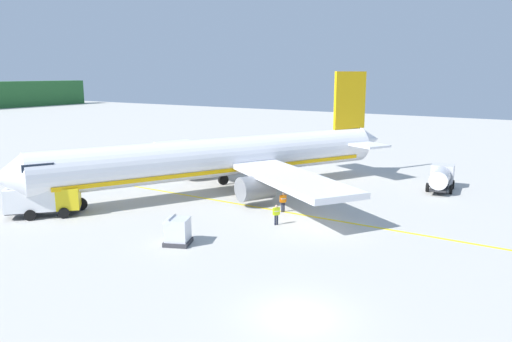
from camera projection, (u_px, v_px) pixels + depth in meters
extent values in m
cylinder|color=white|center=(221.00, 157.00, 48.91)|extent=(33.82, 19.69, 3.80)
cone|color=white|center=(6.00, 178.00, 39.32)|extent=(3.77, 4.31, 3.61)
cone|color=white|center=(368.00, 140.00, 58.63)|extent=(4.32, 4.33, 3.23)
cube|color=#192333|center=(35.00, 165.00, 40.25)|extent=(3.60, 3.97, 0.60)
cube|color=white|center=(290.00, 178.00, 42.33)|extent=(12.73, 16.04, 0.50)
cylinder|color=slate|center=(256.00, 188.00, 43.98)|extent=(3.85, 3.41, 2.20)
cube|color=white|center=(202.00, 150.00, 57.75)|extent=(10.20, 16.66, 0.50)
cylinder|color=slate|center=(197.00, 165.00, 54.78)|extent=(3.85, 3.41, 2.20)
cube|color=#F2B20C|center=(350.00, 100.00, 56.15)|extent=(4.09, 2.31, 6.50)
cube|color=white|center=(348.00, 142.00, 57.08)|extent=(7.56, 10.72, 0.24)
cube|color=#F2B20C|center=(221.00, 167.00, 49.12)|extent=(30.52, 17.89, 0.36)
cylinder|color=black|center=(81.00, 204.00, 42.65)|extent=(1.14, 0.81, 1.10)
cylinder|color=gray|center=(80.00, 195.00, 42.50)|extent=(0.20, 0.20, 0.50)
cylinder|color=black|center=(247.00, 189.00, 48.04)|extent=(1.14, 0.81, 1.10)
cylinder|color=gray|center=(247.00, 181.00, 47.89)|extent=(0.20, 0.20, 0.50)
cylinder|color=black|center=(223.00, 180.00, 52.43)|extent=(1.14, 0.81, 1.10)
cylinder|color=gray|center=(223.00, 172.00, 52.28)|extent=(0.20, 0.20, 0.50)
cube|color=silver|center=(442.00, 173.00, 51.08)|extent=(2.05, 2.40, 1.80)
cube|color=#192333|center=(443.00, 168.00, 51.76)|extent=(0.30, 1.84, 0.94)
cylinder|color=silver|center=(440.00, 178.00, 48.70)|extent=(3.58, 2.19, 1.80)
cube|color=#262628|center=(440.00, 186.00, 49.69)|extent=(5.51, 2.17, 0.16)
cylinder|color=black|center=(430.00, 183.00, 51.48)|extent=(0.93, 0.39, 0.90)
cylinder|color=black|center=(453.00, 185.00, 50.55)|extent=(0.93, 0.39, 0.90)
cylinder|color=black|center=(427.00, 187.00, 49.37)|extent=(0.93, 0.39, 0.90)
cylinder|color=black|center=(451.00, 189.00, 48.44)|extent=(0.93, 0.39, 0.90)
cube|color=yellow|center=(68.00, 197.00, 41.20)|extent=(2.82, 2.83, 1.80)
cube|color=#192333|center=(79.00, 192.00, 41.33)|extent=(1.33, 1.40, 0.94)
cube|color=white|center=(31.00, 198.00, 40.50)|extent=(4.37, 4.31, 1.93)
cube|color=#262628|center=(44.00, 210.00, 40.92)|extent=(5.23, 5.07, 0.16)
cylinder|color=black|center=(67.00, 206.00, 42.38)|extent=(0.85, 0.82, 0.90)
cylinder|color=black|center=(64.00, 213.00, 40.29)|extent=(0.85, 0.82, 0.90)
cylinder|color=black|center=(35.00, 208.00, 41.77)|extent=(0.85, 0.82, 0.90)
cylinder|color=black|center=(30.00, 215.00, 39.67)|extent=(0.85, 0.82, 0.90)
cube|color=#333338|center=(178.00, 242.00, 34.25)|extent=(2.27, 2.27, 0.30)
cube|color=silver|center=(178.00, 229.00, 34.07)|extent=(2.01, 2.01, 1.55)
cube|color=silver|center=(170.00, 220.00, 34.03)|extent=(1.67, 1.18, 0.56)
cylinder|color=#191E33|center=(277.00, 220.00, 38.59)|extent=(0.14, 0.14, 0.80)
cylinder|color=#191E33|center=(275.00, 220.00, 38.52)|extent=(0.14, 0.14, 0.80)
cube|color=#CCE519|center=(276.00, 211.00, 38.42)|extent=(0.49, 0.44, 0.60)
cube|color=silver|center=(276.00, 211.00, 38.41)|extent=(0.50, 0.45, 0.06)
sphere|color=tan|center=(276.00, 206.00, 38.34)|extent=(0.22, 0.22, 0.22)
cylinder|color=#CCE519|center=(280.00, 211.00, 38.51)|extent=(0.09, 0.09, 0.57)
cylinder|color=#CCE519|center=(273.00, 211.00, 38.31)|extent=(0.09, 0.09, 0.57)
cylinder|color=#191E33|center=(315.00, 195.00, 46.31)|extent=(0.14, 0.14, 0.89)
cylinder|color=#191E33|center=(315.00, 194.00, 46.48)|extent=(0.14, 0.14, 0.89)
cube|color=#CCE519|center=(315.00, 187.00, 46.24)|extent=(0.49, 0.36, 0.66)
cube|color=silver|center=(315.00, 186.00, 46.24)|extent=(0.50, 0.37, 0.06)
sphere|color=tan|center=(315.00, 182.00, 46.15)|extent=(0.24, 0.24, 0.24)
cylinder|color=#CCE519|center=(315.00, 187.00, 45.98)|extent=(0.09, 0.09, 0.63)
cylinder|color=#CCE519|center=(315.00, 186.00, 46.49)|extent=(0.09, 0.09, 0.63)
cylinder|color=#191E33|center=(282.00, 207.00, 42.12)|extent=(0.14, 0.14, 0.85)
cylinder|color=#191E33|center=(284.00, 207.00, 42.18)|extent=(0.14, 0.14, 0.85)
cube|color=orange|center=(283.00, 199.00, 42.01)|extent=(0.48, 0.45, 0.63)
cube|color=silver|center=(283.00, 198.00, 42.00)|extent=(0.49, 0.46, 0.06)
sphere|color=tan|center=(283.00, 194.00, 41.92)|extent=(0.23, 0.23, 0.23)
cylinder|color=orange|center=(280.00, 199.00, 41.92)|extent=(0.09, 0.09, 0.60)
cylinder|color=orange|center=(286.00, 198.00, 42.08)|extent=(0.09, 0.09, 0.60)
cube|color=yellow|center=(246.00, 205.00, 44.36)|extent=(0.30, 60.00, 0.01)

